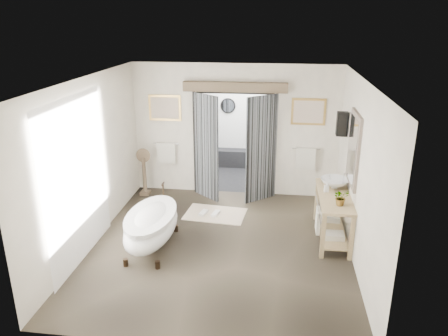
% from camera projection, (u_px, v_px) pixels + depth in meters
% --- Properties ---
extents(ground_plane, '(5.00, 5.00, 0.00)m').
position_uv_depth(ground_plane, '(220.00, 246.00, 7.69)').
color(ground_plane, brown).
extents(room_shell, '(4.52, 5.02, 2.91)m').
position_uv_depth(room_shell, '(216.00, 147.00, 6.97)').
color(room_shell, silver).
rests_on(room_shell, ground_plane).
extents(shower_room, '(2.22, 2.01, 2.51)m').
position_uv_depth(shower_room, '(241.00, 137.00, 11.12)').
color(shower_room, black).
rests_on(shower_room, ground_plane).
extents(back_wall_dressing, '(3.82, 0.68, 2.52)m').
position_uv_depth(back_wall_dressing, '(234.00, 128.00, 9.33)').
color(back_wall_dressing, black).
rests_on(back_wall_dressing, ground_plane).
extents(clawfoot_tub, '(0.81, 1.81, 0.88)m').
position_uv_depth(clawfoot_tub, '(152.00, 225.00, 7.50)').
color(clawfoot_tub, black).
rests_on(clawfoot_tub, ground_plane).
extents(vanity, '(0.57, 1.60, 0.85)m').
position_uv_depth(vanity, '(332.00, 213.00, 7.81)').
color(vanity, tan).
rests_on(vanity, ground_plane).
extents(pedestal_mirror, '(0.32, 0.21, 1.09)m').
position_uv_depth(pedestal_mirror, '(144.00, 175.00, 9.74)').
color(pedestal_mirror, brown).
rests_on(pedestal_mirror, ground_plane).
extents(rug, '(1.27, 0.91, 0.01)m').
position_uv_depth(rug, '(215.00, 214.00, 8.90)').
color(rug, beige).
rests_on(rug, ground_plane).
extents(slippers, '(0.41, 0.29, 0.05)m').
position_uv_depth(slippers, '(209.00, 213.00, 8.86)').
color(slippers, white).
rests_on(slippers, rug).
extents(basin, '(0.64, 0.64, 0.18)m').
position_uv_depth(basin, '(335.00, 183.00, 7.98)').
color(basin, white).
rests_on(basin, vanity).
extents(plant, '(0.31, 0.29, 0.28)m').
position_uv_depth(plant, '(341.00, 197.00, 7.23)').
color(plant, gray).
rests_on(plant, vanity).
extents(soap_bottle_a, '(0.09, 0.09, 0.17)m').
position_uv_depth(soap_bottle_a, '(327.00, 187.00, 7.80)').
color(soap_bottle_a, gray).
rests_on(soap_bottle_a, vanity).
extents(soap_bottle_b, '(0.17, 0.17, 0.18)m').
position_uv_depth(soap_bottle_b, '(329.00, 179.00, 8.19)').
color(soap_bottle_b, gray).
rests_on(soap_bottle_b, vanity).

